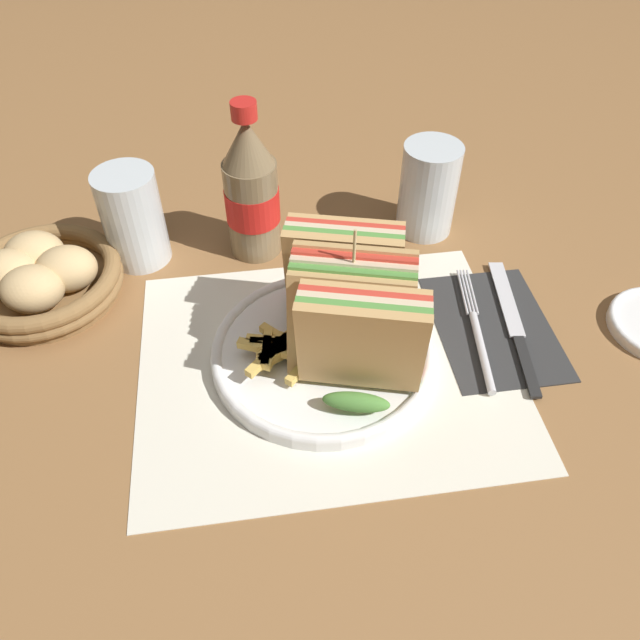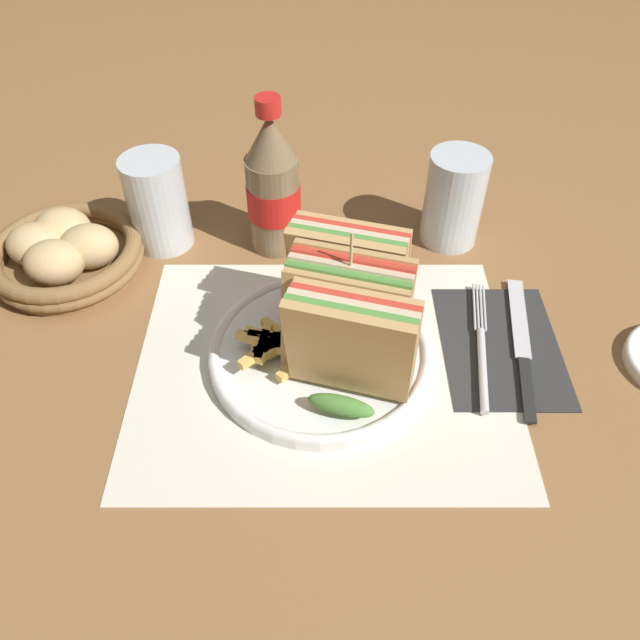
% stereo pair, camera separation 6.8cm
% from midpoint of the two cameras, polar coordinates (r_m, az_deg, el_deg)
% --- Properties ---
extents(ground_plane, '(4.00, 4.00, 0.00)m').
position_cam_midpoint_polar(ground_plane, '(0.70, -3.29, -2.60)').
color(ground_plane, olive).
extents(placemat, '(0.41, 0.34, 0.00)m').
position_cam_midpoint_polar(placemat, '(0.68, -2.12, -4.24)').
color(placemat, silver).
rests_on(placemat, ground_plane).
extents(plate_main, '(0.24, 0.24, 0.02)m').
position_cam_midpoint_polar(plate_main, '(0.68, -2.59, -3.08)').
color(plate_main, white).
rests_on(plate_main, ground_plane).
extents(club_sandwich, '(0.14, 0.21, 0.16)m').
position_cam_midpoint_polar(club_sandwich, '(0.63, -0.14, 1.00)').
color(club_sandwich, tan).
rests_on(club_sandwich, plate_main).
extents(fries_pile, '(0.09, 0.09, 0.02)m').
position_cam_midpoint_polar(fries_pile, '(0.66, -6.41, -2.75)').
color(fries_pile, '#E0B756').
rests_on(fries_pile, plate_main).
extents(napkin, '(0.13, 0.18, 0.00)m').
position_cam_midpoint_polar(napkin, '(0.74, 13.14, -0.84)').
color(napkin, '#2D2D2D').
rests_on(napkin, ground_plane).
extents(fork, '(0.04, 0.19, 0.01)m').
position_cam_midpoint_polar(fork, '(0.71, 11.73, -1.78)').
color(fork, silver).
rests_on(fork, napkin).
extents(knife, '(0.05, 0.21, 0.00)m').
position_cam_midpoint_polar(knife, '(0.74, 14.90, -0.59)').
color(knife, black).
rests_on(knife, napkin).
extents(coke_bottle_near, '(0.07, 0.07, 0.20)m').
position_cam_midpoint_polar(coke_bottle_near, '(0.79, -8.80, 11.41)').
color(coke_bottle_near, '#7A6647').
rests_on(coke_bottle_near, ground_plane).
extents(glass_near, '(0.08, 0.08, 0.12)m').
position_cam_midpoint_polar(glass_near, '(0.84, 7.50, 11.19)').
color(glass_near, silver).
rests_on(glass_near, ground_plane).
extents(glass_far, '(0.08, 0.08, 0.12)m').
position_cam_midpoint_polar(glass_far, '(0.83, -18.91, 8.26)').
color(glass_far, silver).
rests_on(glass_far, ground_plane).
extents(bread_basket, '(0.19, 0.19, 0.07)m').
position_cam_midpoint_polar(bread_basket, '(0.83, -26.38, 3.39)').
color(bread_basket, olive).
rests_on(bread_basket, ground_plane).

